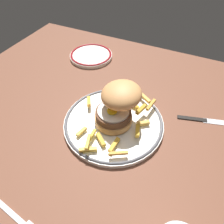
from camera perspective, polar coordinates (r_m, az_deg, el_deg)
ground_plane at (r=57.42cm, az=-0.31°, el=-5.85°), size 111.62×93.95×4.00cm
dinner_plate at (r=56.37cm, az=0.00°, el=-2.64°), size 26.82×26.82×1.60cm
burger at (r=52.01cm, az=1.67°, el=2.25°), size 14.31×14.17×11.18cm
fries_pile at (r=53.28cm, az=1.69°, el=-3.45°), size 19.34×25.09×2.85cm
side_plate at (r=82.83cm, az=-5.75°, el=15.21°), size 16.10×16.10×1.60cm
fork at (r=48.67cm, az=-24.65°, el=-24.93°), size 14.45×3.33×0.36cm
knife at (r=63.01cm, az=24.19°, el=-2.04°), size 17.75×6.24×0.70cm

